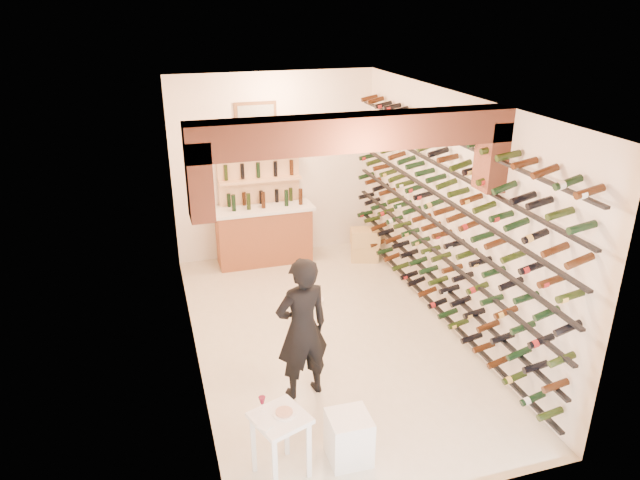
{
  "coord_description": "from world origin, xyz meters",
  "views": [
    {
      "loc": [
        -2.1,
        -6.62,
        4.3
      ],
      "look_at": [
        0.0,
        0.3,
        1.3
      ],
      "focal_mm": 32.87,
      "sensor_mm": 36.0,
      "label": 1
    }
  ],
  "objects_px": {
    "white_stool": "(349,438)",
    "wine_rack": "(435,219)",
    "back_counter": "(264,233)",
    "person": "(302,329)",
    "tasting_table": "(280,427)",
    "crate_lower": "(365,252)",
    "chrome_barstool": "(312,318)"
  },
  "relations": [
    {
      "from": "wine_rack",
      "to": "back_counter",
      "type": "xyz_separation_m",
      "value": [
        -1.83,
        2.65,
        -1.02
      ]
    },
    {
      "from": "wine_rack",
      "to": "person",
      "type": "distance_m",
      "value": 2.54
    },
    {
      "from": "back_counter",
      "to": "tasting_table",
      "type": "height_order",
      "value": "back_counter"
    },
    {
      "from": "tasting_table",
      "to": "white_stool",
      "type": "relative_size",
      "value": 1.63
    },
    {
      "from": "back_counter",
      "to": "crate_lower",
      "type": "xyz_separation_m",
      "value": [
        1.7,
        -0.45,
        -0.39
      ]
    },
    {
      "from": "crate_lower",
      "to": "wine_rack",
      "type": "bearing_deg",
      "value": -86.59
    },
    {
      "from": "person",
      "to": "crate_lower",
      "type": "bearing_deg",
      "value": -131.72
    },
    {
      "from": "tasting_table",
      "to": "white_stool",
      "type": "height_order",
      "value": "tasting_table"
    },
    {
      "from": "crate_lower",
      "to": "chrome_barstool",
      "type": "bearing_deg",
      "value": -125.26
    },
    {
      "from": "wine_rack",
      "to": "chrome_barstool",
      "type": "xyz_separation_m",
      "value": [
        -1.78,
        -0.13,
        -1.16
      ]
    },
    {
      "from": "chrome_barstool",
      "to": "back_counter",
      "type": "bearing_deg",
      "value": 91.14
    },
    {
      "from": "white_stool",
      "to": "chrome_barstool",
      "type": "height_order",
      "value": "chrome_barstool"
    },
    {
      "from": "tasting_table",
      "to": "person",
      "type": "xyz_separation_m",
      "value": [
        0.53,
        1.15,
        0.3
      ]
    },
    {
      "from": "back_counter",
      "to": "person",
      "type": "bearing_deg",
      "value": -95.18
    },
    {
      "from": "chrome_barstool",
      "to": "crate_lower",
      "type": "distance_m",
      "value": 2.86
    },
    {
      "from": "person",
      "to": "back_counter",
      "type": "bearing_deg",
      "value": -105.38
    },
    {
      "from": "wine_rack",
      "to": "back_counter",
      "type": "relative_size",
      "value": 3.35
    },
    {
      "from": "back_counter",
      "to": "crate_lower",
      "type": "bearing_deg",
      "value": -14.77
    },
    {
      "from": "tasting_table",
      "to": "white_stool",
      "type": "distance_m",
      "value": 0.76
    },
    {
      "from": "tasting_table",
      "to": "white_stool",
      "type": "bearing_deg",
      "value": -20.05
    },
    {
      "from": "white_stool",
      "to": "chrome_barstool",
      "type": "xyz_separation_m",
      "value": [
        0.24,
        2.16,
        0.13
      ]
    },
    {
      "from": "white_stool",
      "to": "chrome_barstool",
      "type": "bearing_deg",
      "value": 83.69
    },
    {
      "from": "white_stool",
      "to": "wine_rack",
      "type": "bearing_deg",
      "value": 48.59
    },
    {
      "from": "back_counter",
      "to": "white_stool",
      "type": "height_order",
      "value": "back_counter"
    },
    {
      "from": "back_counter",
      "to": "chrome_barstool",
      "type": "relative_size",
      "value": 2.56
    },
    {
      "from": "wine_rack",
      "to": "crate_lower",
      "type": "relative_size",
      "value": 12.01
    },
    {
      "from": "wine_rack",
      "to": "white_stool",
      "type": "bearing_deg",
      "value": -131.41
    },
    {
      "from": "back_counter",
      "to": "person",
      "type": "xyz_separation_m",
      "value": [
        -0.34,
        -3.78,
        0.33
      ]
    },
    {
      "from": "white_stool",
      "to": "person",
      "type": "distance_m",
      "value": 1.31
    },
    {
      "from": "tasting_table",
      "to": "wine_rack",
      "type": "bearing_deg",
      "value": 20.04
    },
    {
      "from": "wine_rack",
      "to": "back_counter",
      "type": "distance_m",
      "value": 3.38
    },
    {
      "from": "white_stool",
      "to": "crate_lower",
      "type": "height_order",
      "value": "white_stool"
    }
  ]
}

